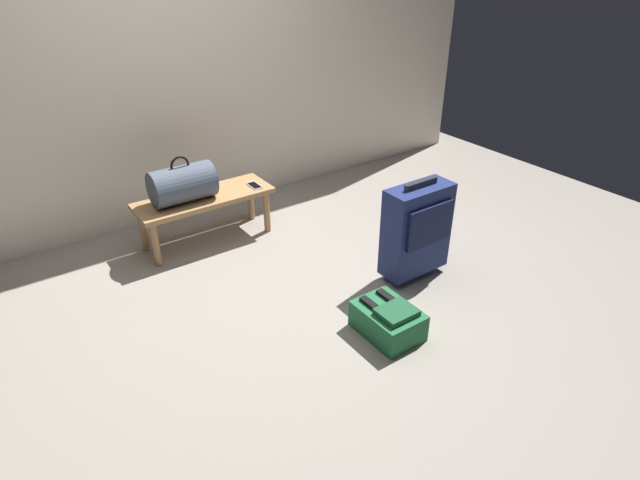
% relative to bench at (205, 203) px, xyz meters
% --- Properties ---
extents(ground_plane, '(6.60, 6.60, 0.00)m').
position_rel_bench_xyz_m(ground_plane, '(0.05, -1.00, -0.31)').
color(ground_plane, gray).
extents(back_wall, '(6.00, 0.10, 2.80)m').
position_rel_bench_xyz_m(back_wall, '(0.05, 0.60, 1.09)').
color(back_wall, silver).
rests_on(back_wall, ground).
extents(bench, '(1.00, 0.36, 0.37)m').
position_rel_bench_xyz_m(bench, '(0.00, 0.00, 0.00)').
color(bench, '#A87A4C').
rests_on(bench, ground).
extents(duffel_bag_slate, '(0.44, 0.26, 0.34)m').
position_rel_bench_xyz_m(duffel_bag_slate, '(-0.15, 0.00, 0.19)').
color(duffel_bag_slate, '#475160').
rests_on(duffel_bag_slate, bench).
extents(cell_phone, '(0.07, 0.14, 0.01)m').
position_rel_bench_xyz_m(cell_phone, '(0.39, -0.06, 0.06)').
color(cell_phone, silver).
rests_on(cell_phone, bench).
extents(suitcase_upright_navy, '(0.46, 0.22, 0.69)m').
position_rel_bench_xyz_m(suitcase_upright_navy, '(0.93, -1.24, 0.04)').
color(suitcase_upright_navy, navy).
rests_on(suitcase_upright_navy, ground).
extents(backpack_green, '(0.28, 0.38, 0.21)m').
position_rel_bench_xyz_m(backpack_green, '(0.38, -1.61, -0.22)').
color(backpack_green, '#1E6038').
rests_on(backpack_green, ground).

